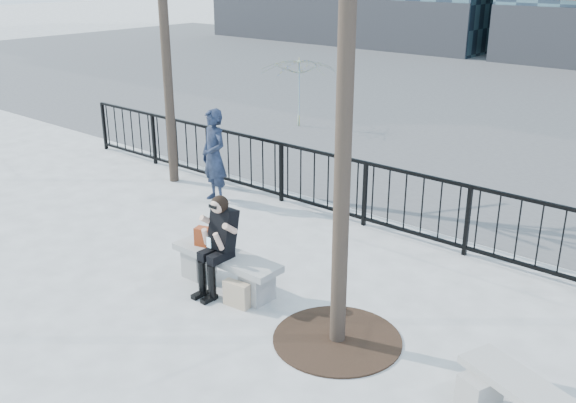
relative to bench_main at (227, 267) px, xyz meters
The scene contains 9 objects.
ground 0.30m from the bench_main, ahead, with size 120.00×120.00×0.00m, color gray.
railing 3.01m from the bench_main, 90.00° to the left, with size 14.00×0.06×1.10m.
tree_grate 1.92m from the bench_main, ahead, with size 1.50×1.50×0.02m, color black.
bench_main is the anchor object (origin of this frame).
seated_woman 0.40m from the bench_main, 90.00° to the right, with size 0.50×0.64×1.34m.
handbag 0.51m from the bench_main, behind, with size 0.31×0.15×0.26m, color #953312.
shopping_bag 0.55m from the bench_main, 31.77° to the right, with size 0.35×0.13×0.33m, color beige.
standing_man 3.42m from the bench_main, 138.60° to the left, with size 0.62×0.41×1.70m, color black.
vendor_umbrella 9.06m from the bench_main, 123.06° to the left, with size 1.98×2.02×1.82m, color yellow.
Camera 1 is at (5.57, -5.37, 4.13)m, focal length 40.00 mm.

